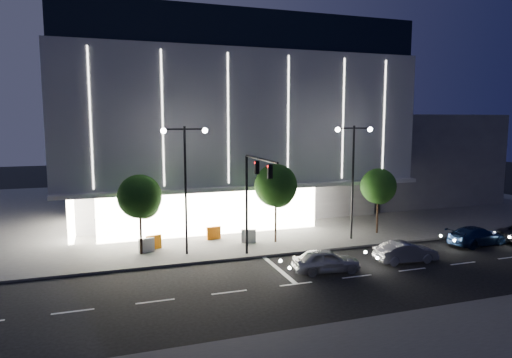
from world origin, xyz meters
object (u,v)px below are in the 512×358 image
at_px(car_lead, 326,261).
at_px(car_third, 476,236).
at_px(street_lamp_east, 353,165).
at_px(barrier_d, 249,236).
at_px(tree_right, 378,188).
at_px(car_second, 406,252).
at_px(street_lamp_west, 185,171).
at_px(tree_left, 140,199).
at_px(barrier_b, 147,245).
at_px(barrier_a, 154,242).
at_px(barrier_c, 214,233).
at_px(traffic_mast, 253,187).
at_px(tree_mid, 276,188).

relative_size(car_lead, car_third, 0.87).
relative_size(street_lamp_east, barrier_d, 8.18).
xyz_separation_m(tree_right, car_second, (-2.47, -7.07, -3.19)).
bearing_deg(street_lamp_west, tree_left, 161.06).
bearing_deg(barrier_b, tree_left, -153.80).
relative_size(tree_left, car_lead, 1.35).
bearing_deg(barrier_a, barrier_c, 0.04).
bearing_deg(tree_right, barrier_a, 176.85).
relative_size(tree_right, car_second, 1.32).
height_order(tree_right, car_second, tree_right).
xyz_separation_m(street_lamp_east, barrier_d, (-8.00, 1.49, -5.31)).
distance_m(traffic_mast, car_third, 17.90).
xyz_separation_m(tree_right, barrier_c, (-13.33, 2.26, -3.23)).
relative_size(street_lamp_west, barrier_a, 8.18).
xyz_separation_m(traffic_mast, barrier_d, (1.00, 4.15, -4.38)).
xyz_separation_m(car_lead, barrier_b, (-10.23, 7.48, -0.07)).
height_order(car_third, barrier_b, car_third).
distance_m(barrier_a, barrier_d, 7.06).
xyz_separation_m(tree_mid, barrier_d, (-2.03, 0.47, -3.68)).
bearing_deg(barrier_c, barrier_d, -43.05).
bearing_deg(car_lead, tree_right, -42.39).
distance_m(tree_left, tree_right, 19.00).
height_order(tree_mid, barrier_a, tree_mid).
relative_size(street_lamp_east, tree_left, 1.57).
bearing_deg(tree_mid, traffic_mast, -129.42).
bearing_deg(street_lamp_east, barrier_d, 169.43).
relative_size(traffic_mast, car_third, 1.45).
height_order(tree_left, tree_mid, tree_mid).
height_order(traffic_mast, street_lamp_west, street_lamp_west).
bearing_deg(street_lamp_east, barrier_a, 172.37).
xyz_separation_m(tree_mid, car_second, (6.53, -7.07, -3.64)).
relative_size(barrier_b, barrier_c, 1.00).
distance_m(street_lamp_east, car_third, 10.68).
height_order(barrier_a, barrier_d, same).
xyz_separation_m(street_lamp_east, car_third, (8.30, -4.20, -5.25)).
distance_m(tree_mid, barrier_b, 10.33).
xyz_separation_m(barrier_a, barrier_d, (7.04, -0.52, 0.00)).
height_order(car_third, barrier_c, car_third).
relative_size(tree_left, car_third, 1.17).
bearing_deg(barrier_a, street_lamp_east, -22.58).
bearing_deg(car_lead, traffic_mast, 53.27).
relative_size(barrier_a, barrier_c, 1.00).
bearing_deg(tree_left, barrier_a, 46.90).
distance_m(traffic_mast, car_second, 11.03).
height_order(street_lamp_west, barrier_b, street_lamp_west).
height_order(tree_right, car_lead, tree_right).
bearing_deg(barrier_a, street_lamp_west, -59.57).
distance_m(tree_left, tree_mid, 10.00).
relative_size(car_second, barrier_a, 3.81).
height_order(traffic_mast, barrier_a, traffic_mast).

